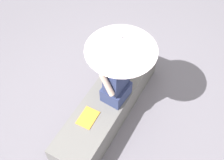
% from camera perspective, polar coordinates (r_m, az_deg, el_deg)
% --- Properties ---
extents(ground_plane, '(14.00, 14.00, 0.00)m').
position_cam_1_polar(ground_plane, '(4.31, -0.70, -6.37)').
color(ground_plane, slate).
extents(stone_bench, '(2.06, 0.52, 0.44)m').
position_cam_1_polar(stone_bench, '(4.12, -0.73, -4.79)').
color(stone_bench, slate).
rests_on(stone_bench, ground).
extents(person_seated, '(0.48, 0.30, 0.90)m').
position_cam_1_polar(person_seated, '(3.62, 0.83, 0.34)').
color(person_seated, navy).
rests_on(person_seated, stone_bench).
extents(parasol, '(0.81, 0.81, 1.08)m').
position_cam_1_polar(parasol, '(3.20, 1.80, 6.91)').
color(parasol, '#B7B7BC').
rests_on(parasol, stone_bench).
extents(handbag_black, '(0.23, 0.18, 0.32)m').
position_cam_1_polar(handbag_black, '(4.15, 2.64, 4.39)').
color(handbag_black, brown).
rests_on(handbag_black, stone_bench).
extents(magazine, '(0.29, 0.21, 0.01)m').
position_cam_1_polar(magazine, '(3.77, -4.62, -7.17)').
color(magazine, gold).
rests_on(magazine, stone_bench).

